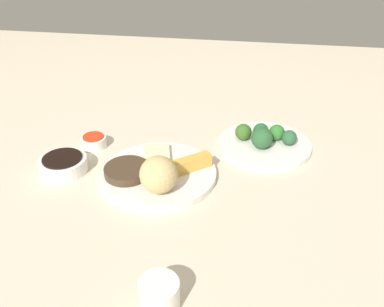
{
  "coord_description": "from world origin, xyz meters",
  "views": [
    {
      "loc": [
        0.21,
        -0.76,
        0.57
      ],
      "look_at": [
        0.08,
        0.05,
        0.06
      ],
      "focal_mm": 38.62,
      "sensor_mm": 36.0,
      "label": 1
    }
  ],
  "objects": [
    {
      "name": "stir_fry_heap",
      "position": [
        -0.06,
        -0.02,
        0.05
      ],
      "size": [
        0.1,
        0.1,
        0.02
      ],
      "primitive_type": "cylinder",
      "color": "#443222",
      "rests_on": "main_plate"
    },
    {
      "name": "crab_rangoon_wonton",
      "position": [
        -0.01,
        0.06,
        0.04
      ],
      "size": [
        0.08,
        0.09,
        0.01
      ],
      "primitive_type": "cube",
      "rotation": [
        0.0,
        0.0,
        0.25
      ],
      "color": "beige",
      "rests_on": "main_plate"
    },
    {
      "name": "soy_sauce_bowl",
      "position": [
        -0.22,
        -0.01,
        0.04
      ],
      "size": [
        0.11,
        0.11,
        0.03
      ],
      "primitive_type": "cylinder",
      "color": "white",
      "rests_on": "tabletop"
    },
    {
      "name": "broccoli_floret_4",
      "position": [
        0.28,
        0.2,
        0.05
      ],
      "size": [
        0.04,
        0.04,
        0.04
      ],
      "primitive_type": "sphere",
      "color": "#31742D",
      "rests_on": "broccoli_plate"
    },
    {
      "name": "broccoli_floret_3",
      "position": [
        0.24,
        0.2,
        0.05
      ],
      "size": [
        0.04,
        0.04,
        0.04
      ],
      "primitive_type": "sphere",
      "color": "#20602B",
      "rests_on": "broccoli_plate"
    },
    {
      "name": "broccoli_floret_1",
      "position": [
        0.24,
        0.15,
        0.06
      ],
      "size": [
        0.05,
        0.05,
        0.05
      ],
      "primitive_type": "sphere",
      "color": "#2B5A31",
      "rests_on": "broccoli_plate"
    },
    {
      "name": "spring_roll",
      "position": [
        0.08,
        0.01,
        0.05
      ],
      "size": [
        0.1,
        0.09,
        0.03
      ],
      "primitive_type": "cube",
      "rotation": [
        0.0,
        0.0,
        0.67
      ],
      "color": "gold",
      "rests_on": "main_plate"
    },
    {
      "name": "broccoli_plate",
      "position": [
        0.25,
        0.17,
        0.03
      ],
      "size": [
        0.24,
        0.24,
        0.01
      ],
      "primitive_type": "cylinder",
      "color": "white",
      "rests_on": "tabletop"
    },
    {
      "name": "teacup",
      "position": [
        0.09,
        -0.35,
        0.05
      ],
      "size": [
        0.06,
        0.06,
        0.05
      ],
      "primitive_type": "cylinder",
      "color": "white",
      "rests_on": "tabletop"
    },
    {
      "name": "broccoli_floret_0",
      "position": [
        0.31,
        0.18,
        0.05
      ],
      "size": [
        0.04,
        0.04,
        0.04
      ],
      "primitive_type": "sphere",
      "color": "#2B5C37",
      "rests_on": "broccoli_plate"
    },
    {
      "name": "tabletop",
      "position": [
        0.0,
        0.0,
        0.01
      ],
      "size": [
        2.2,
        2.2,
        0.02
      ],
      "primitive_type": "cube",
      "color": "beige",
      "rests_on": "ground"
    },
    {
      "name": "sauce_ramekin_sweet_and_sour",
      "position": [
        -0.19,
        0.11,
        0.03
      ],
      "size": [
        0.06,
        0.06,
        0.03
      ],
      "primitive_type": "cylinder",
      "color": "white",
      "rests_on": "tabletop"
    },
    {
      "name": "rice_scoop",
      "position": [
        0.03,
        -0.07,
        0.08
      ],
      "size": [
        0.08,
        0.08,
        0.08
      ],
      "primitive_type": "sphere",
      "color": "tan",
      "rests_on": "main_plate"
    },
    {
      "name": "broccoli_floret_2",
      "position": [
        0.19,
        0.18,
        0.06
      ],
      "size": [
        0.04,
        0.04,
        0.04
      ],
      "primitive_type": "sphere",
      "color": "#376423",
      "rests_on": "broccoli_plate"
    },
    {
      "name": "main_plate",
      "position": [
        0.01,
        -0.0,
        0.03
      ],
      "size": [
        0.27,
        0.27,
        0.02
      ],
      "primitive_type": "cylinder",
      "color": "white",
      "rests_on": "tabletop"
    },
    {
      "name": "sauce_ramekin_sweet_and_sour_liquid",
      "position": [
        -0.19,
        0.11,
        0.05
      ],
      "size": [
        0.05,
        0.05,
        0.0
      ],
      "primitive_type": "cylinder",
      "color": "red",
      "rests_on": "sauce_ramekin_sweet_and_sour"
    },
    {
      "name": "soy_sauce_bowl_liquid",
      "position": [
        -0.22,
        -0.01,
        0.06
      ],
      "size": [
        0.09,
        0.09,
        0.0
      ],
      "primitive_type": "cylinder",
      "color": "black",
      "rests_on": "soy_sauce_bowl"
    }
  ]
}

